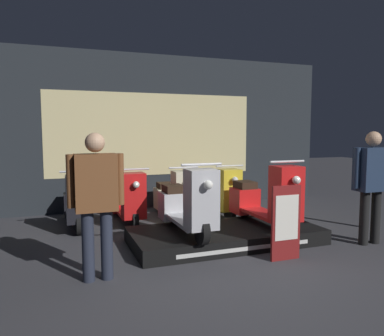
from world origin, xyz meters
TOP-DOWN VIEW (x-y plane):
  - ground_plane at (0.00, 0.00)m, footprint 30.00×30.00m
  - shop_wall_back at (0.00, 3.91)m, footprint 7.91×0.09m
  - display_platform at (0.33, 1.03)m, footprint 2.73×1.24m
  - scooter_display_left at (-0.29, 0.97)m, footprint 0.52×1.64m
  - scooter_display_right at (0.94, 0.97)m, footprint 0.52×1.64m
  - scooter_backrow_0 at (-1.64, 2.74)m, footprint 0.52×1.64m
  - scooter_backrow_1 at (-0.78, 2.74)m, footprint 0.52×1.64m
  - scooter_backrow_2 at (0.09, 2.74)m, footprint 0.52×1.64m
  - scooter_backrow_3 at (0.96, 2.74)m, footprint 0.52×1.64m
  - person_left_browsing at (-1.56, 0.27)m, footprint 0.60×0.24m
  - person_right_browsing at (2.24, 0.27)m, footprint 0.63×0.27m
  - price_sign_board at (0.72, 0.11)m, footprint 0.40×0.04m
  - street_bollard at (2.90, 1.01)m, footprint 0.09×0.09m

SIDE VIEW (x-z plane):
  - ground_plane at x=0.00m, z-range 0.00..0.00m
  - display_platform at x=0.33m, z-range 0.00..0.21m
  - scooter_backrow_0 at x=-1.64m, z-range -0.11..0.91m
  - scooter_backrow_1 at x=-0.78m, z-range -0.11..0.91m
  - scooter_backrow_2 at x=0.09m, z-range -0.11..0.91m
  - scooter_backrow_3 at x=0.96m, z-range -0.11..0.91m
  - price_sign_board at x=0.72m, z-range 0.01..0.95m
  - street_bollard at x=2.90m, z-range 0.00..1.02m
  - scooter_display_left at x=-0.29m, z-range 0.10..1.12m
  - scooter_display_right at x=0.94m, z-range 0.10..1.12m
  - person_left_browsing at x=-1.56m, z-range 0.14..1.74m
  - person_right_browsing at x=2.24m, z-range 0.16..1.77m
  - shop_wall_back at x=0.00m, z-range 0.00..3.20m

